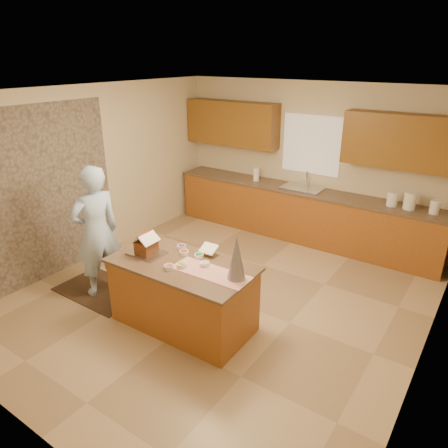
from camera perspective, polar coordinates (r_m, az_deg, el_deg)
The scene contains 28 objects.
floor at distance 5.82m, azimuth -0.31°, elevation -9.99°, with size 5.50×5.50×0.00m, color tan.
ceiling at distance 4.94m, azimuth -0.38°, elevation 17.55°, with size 5.50×5.50×0.00m, color silver.
wall_back at distance 7.55m, azimuth 11.80°, elevation 8.37°, with size 5.50×5.50×0.00m, color beige.
wall_front at distance 3.56m, azimuth -26.98°, elevation -10.02°, with size 5.50×5.50×0.00m, color beige.
wall_left at distance 6.90m, azimuth -17.75°, elevation 6.47°, with size 5.50×5.50×0.00m, color beige.
wall_right at distance 4.41m, azimuth 27.43°, elevation -3.87°, with size 5.50×5.50×0.00m, color beige.
stone_accent at distance 6.48m, azimuth -23.02°, elevation 3.81°, with size 2.50×2.50×0.00m, color gray.
window_curtain at distance 7.46m, azimuth 11.89°, elevation 10.56°, with size 1.05×0.03×1.00m, color white.
back_counter_base at distance 7.56m, azimuth 10.35°, elevation 1.24°, with size 4.80×0.60×0.88m, color #97511F.
back_counter_top at distance 7.41m, azimuth 10.60°, elevation 4.56°, with size 4.85×0.63×0.04m, color brown.
upper_cabinet_left at distance 8.01m, azimuth 1.10°, elevation 13.61°, with size 1.85×0.35×0.80m, color brown.
upper_cabinet_right at distance 6.83m, azimuth 23.70°, elevation 10.27°, with size 1.85×0.35×0.80m, color brown.
sink at distance 7.41m, azimuth 10.59°, elevation 4.49°, with size 0.70×0.45×0.12m, color silver.
faucet at distance 7.52m, azimuth 11.26°, elevation 6.05°, with size 0.03×0.03×0.28m, color silver.
island_base at distance 5.11m, azimuth -5.61°, elevation -9.74°, with size 1.66×0.83×0.81m, color #97511F.
island_top at distance 4.90m, azimuth -5.80°, elevation -5.53°, with size 1.73×0.90×0.04m, color brown.
table_runner at distance 4.67m, azimuth -1.82°, elevation -6.64°, with size 0.92×0.33×0.01m, color #AF1B0C.
baking_tray at distance 5.17m, azimuth -10.52°, elevation -3.93°, with size 0.42×0.31×0.02m, color silver.
cookbook at distance 5.03m, azimuth -2.11°, elevation -3.39°, with size 0.20×0.02×0.17m, color white.
tinsel_tree at distance 4.44m, azimuth 1.71°, elevation -4.61°, with size 0.20×0.20×0.51m, color #A1A1AC.
rug at distance 6.22m, azimuth -16.41°, elevation -8.64°, with size 1.22×0.80×0.01m, color black.
boy at distance 5.78m, azimuth -17.05°, elevation -1.04°, with size 0.66×0.43×1.80m, color #B0CEFA.
canister_a at distance 6.94m, azimuth 22.02°, elevation 3.19°, with size 0.16×0.16×0.22m, color white.
canister_b at distance 6.89m, azimuth 24.08°, elevation 2.92°, with size 0.18×0.18×0.26m, color white.
canister_c at distance 6.85m, azimuth 26.87°, elevation 2.07°, with size 0.14×0.14×0.20m, color white.
paper_towel at distance 7.77m, azimuth 4.43°, elevation 6.79°, with size 0.11×0.11×0.24m, color white.
gingerbread_house at distance 5.12m, azimuth -10.60°, elevation -2.84°, with size 0.26×0.26×0.26m.
candy_bowls at distance 4.94m, azimuth -5.13°, elevation -4.72°, with size 0.62×0.59×0.05m.
Camera 1 is at (2.82, -4.04, 3.11)m, focal length 33.44 mm.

